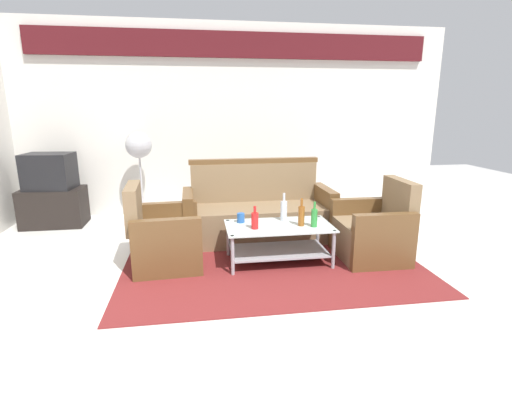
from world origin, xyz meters
TOP-DOWN VIEW (x-y plane):
  - ground_plane at (0.00, 0.00)m, footprint 14.00×14.00m
  - wall_back at (0.00, 3.05)m, footprint 6.52×0.19m
  - rug at (0.10, 0.84)m, footprint 3.04×2.25m
  - couch at (0.08, 1.57)m, footprint 1.81×0.76m
  - armchair_left at (-1.01, 0.88)m, footprint 0.74×0.80m
  - armchair_right at (1.21, 0.74)m, footprint 0.71×0.77m
  - coffee_table at (0.18, 0.77)m, footprint 1.10×0.60m
  - bottle_clear at (0.27, 0.95)m, footprint 0.07×0.07m
  - bottle_green at (0.52, 0.68)m, footprint 0.06×0.06m
  - bottle_brown at (0.40, 0.73)m, footprint 0.07×0.07m
  - bottle_red at (-0.09, 0.70)m, footprint 0.07×0.07m
  - cup at (-0.20, 0.94)m, footprint 0.08×0.08m
  - tv_stand at (-2.61, 2.55)m, footprint 0.80×0.50m
  - television at (-2.61, 2.55)m, footprint 0.64×0.50m
  - pedestal_fan at (-1.43, 2.60)m, footprint 0.36×0.36m

SIDE VIEW (x-z plane):
  - ground_plane at x=0.00m, z-range 0.00..0.00m
  - rug at x=0.10m, z-range 0.00..0.01m
  - tv_stand at x=-2.61m, z-range 0.00..0.52m
  - coffee_table at x=0.18m, z-range 0.07..0.47m
  - armchair_left at x=-1.01m, z-range -0.14..0.71m
  - armchair_right at x=1.21m, z-range -0.14..0.71m
  - couch at x=0.08m, z-range -0.16..0.80m
  - cup at x=-0.20m, z-range 0.41..0.51m
  - bottle_red at x=-0.09m, z-range 0.38..0.62m
  - bottle_green at x=0.52m, z-range 0.38..0.64m
  - bottle_brown at x=0.40m, z-range 0.38..0.66m
  - bottle_clear at x=0.27m, z-range 0.37..0.68m
  - television at x=-2.61m, z-range 0.52..1.00m
  - pedestal_fan at x=-1.43m, z-range 0.38..1.65m
  - wall_back at x=0.00m, z-range 0.08..2.88m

